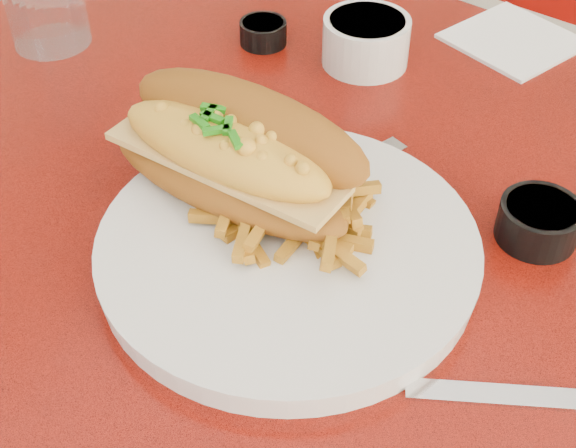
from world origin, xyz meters
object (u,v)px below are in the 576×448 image
Objects in this scene: mac_hoagie at (234,151)px; fork at (336,176)px; diner_table at (372,337)px; dinner_plate at (288,249)px; sauce_cup_right at (539,220)px; sauce_cup_left at (263,31)px; gravy_ramekin at (366,40)px.

fork is (0.05, 0.07, -0.04)m from mac_hoagie.
dinner_plate is at bearing -110.16° from diner_table.
sauce_cup_right reaches higher than fork.
diner_table is 0.36m from sauce_cup_left.
sauce_cup_left is 0.40m from sauce_cup_right.
diner_table is 14.51× the size of sauce_cup_right.
sauce_cup_right reaches higher than diner_table.
mac_hoagie reaches higher than sauce_cup_left.
mac_hoagie is 4.45× the size of sauce_cup_left.
sauce_cup_left reaches higher than fork.
mac_hoagie is at bearing -148.92° from sauce_cup_right.
mac_hoagie is 0.26m from sauce_cup_right.
dinner_plate is 0.32m from gravy_ramekin.
diner_table is at bearing -51.37° from gravy_ramekin.
gravy_ramekin is (-0.05, 0.27, -0.04)m from mac_hoagie.
mac_hoagie reaches higher than diner_table.
mac_hoagie is at bearing 155.43° from fork.
dinner_plate is 0.09m from fork.
sauce_cup_left is 0.63× the size of sauce_cup_right.
mac_hoagie is 0.28m from gravy_ramekin.
sauce_cup_right is (0.27, -0.14, -0.01)m from gravy_ramekin.
gravy_ramekin is (-0.16, 0.20, 0.19)m from diner_table.
dinner_plate is 6.93× the size of sauce_cup_left.
sauce_cup_right is (0.11, 0.06, 0.18)m from diner_table.
gravy_ramekin is 0.30m from sauce_cup_right.
sauce_cup_right is at bearing -27.31° from gravy_ramekin.
mac_hoagie is 2.38× the size of gravy_ramekin.
gravy_ramekin is at bearing 41.09° from fork.
fork reaches higher than diner_table.
sauce_cup_left is (-0.24, 0.25, 0.00)m from dinner_plate.
fork is 0.23m from gravy_ramekin.
dinner_plate is at bearing -20.33° from mac_hoagie.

